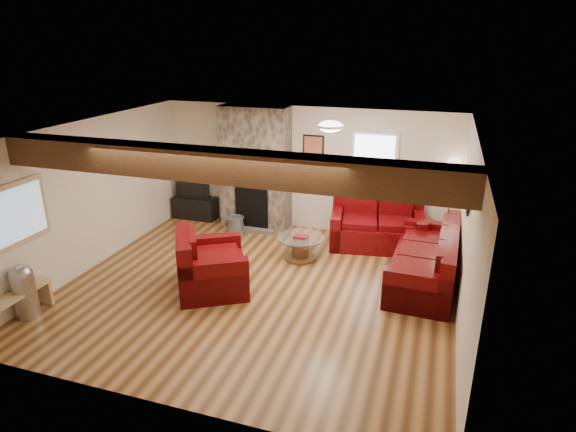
% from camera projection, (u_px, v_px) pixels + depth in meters
% --- Properties ---
extents(room, '(8.00, 8.00, 8.00)m').
position_uv_depth(room, '(256.00, 214.00, 7.23)').
color(room, '#593517').
rests_on(room, ground).
extents(floor, '(6.00, 6.00, 0.00)m').
position_uv_depth(floor, '(258.00, 287.00, 7.67)').
color(floor, '#593517').
rests_on(floor, ground).
extents(oak_beam, '(6.00, 0.36, 0.38)m').
position_uv_depth(oak_beam, '(216.00, 165.00, 5.75)').
color(oak_beam, '#352010').
rests_on(oak_beam, room).
extents(chimney_breast, '(1.40, 0.67, 2.50)m').
position_uv_depth(chimney_breast, '(255.00, 170.00, 9.75)').
color(chimney_breast, '#37322A').
rests_on(chimney_breast, floor).
extents(back_window, '(0.90, 0.08, 1.10)m').
position_uv_depth(back_window, '(374.00, 160.00, 9.16)').
color(back_window, white).
rests_on(back_window, room).
extents(hatch_window, '(0.08, 1.00, 0.90)m').
position_uv_depth(hatch_window, '(18.00, 213.00, 6.68)').
color(hatch_window, tan).
rests_on(hatch_window, room).
extents(ceiling_dome, '(0.40, 0.40, 0.18)m').
position_uv_depth(ceiling_dome, '(331.00, 128.00, 7.36)').
color(ceiling_dome, white).
rests_on(ceiling_dome, room).
extents(artwork_back, '(0.42, 0.06, 0.52)m').
position_uv_depth(artwork_back, '(313.00, 148.00, 9.45)').
color(artwork_back, black).
rests_on(artwork_back, room).
extents(artwork_right, '(0.06, 0.55, 0.42)m').
position_uv_depth(artwork_right, '(468.00, 195.00, 6.47)').
color(artwork_right, black).
rests_on(artwork_right, room).
extents(sofa_three, '(1.06, 2.34, 0.89)m').
position_uv_depth(sofa_three, '(425.00, 256.00, 7.73)').
color(sofa_three, '#420405').
rests_on(sofa_three, floor).
extents(loveseat, '(1.86, 1.25, 0.91)m').
position_uv_depth(loveseat, '(377.00, 223.00, 9.05)').
color(loveseat, '#420405').
rests_on(loveseat, floor).
extents(armchair_red, '(1.48, 1.53, 0.95)m').
position_uv_depth(armchair_red, '(212.00, 261.00, 7.50)').
color(armchair_red, '#420405').
rests_on(armchair_red, floor).
extents(coffee_table, '(0.86, 0.86, 0.45)m').
position_uv_depth(coffee_table, '(300.00, 248.00, 8.61)').
color(coffee_table, '#4B2F18').
rests_on(coffee_table, floor).
extents(tv_cabinet, '(0.96, 0.38, 0.48)m').
position_uv_depth(tv_cabinet, '(196.00, 208.00, 10.55)').
color(tv_cabinet, black).
rests_on(tv_cabinet, floor).
extents(television, '(0.79, 0.10, 0.45)m').
position_uv_depth(television, '(194.00, 187.00, 10.39)').
color(television, black).
rests_on(television, tv_cabinet).
extents(floor_lamp, '(0.44, 0.44, 1.71)m').
position_uv_depth(floor_lamp, '(453.00, 173.00, 8.63)').
color(floor_lamp, tan).
rests_on(floor_lamp, floor).
extents(pine_bench, '(0.26, 1.12, 0.42)m').
position_uv_depth(pine_bench, '(17.00, 309.00, 6.68)').
color(pine_bench, tan).
rests_on(pine_bench, floor).
extents(pedal_bin, '(0.37, 0.37, 0.81)m').
position_uv_depth(pedal_bin, '(24.00, 291.00, 6.75)').
color(pedal_bin, '#A5A5AA').
rests_on(pedal_bin, floor).
extents(coal_bucket, '(0.36, 0.36, 0.34)m').
position_uv_depth(coal_bucket, '(236.00, 224.00, 9.79)').
color(coal_bucket, slate).
rests_on(coal_bucket, floor).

